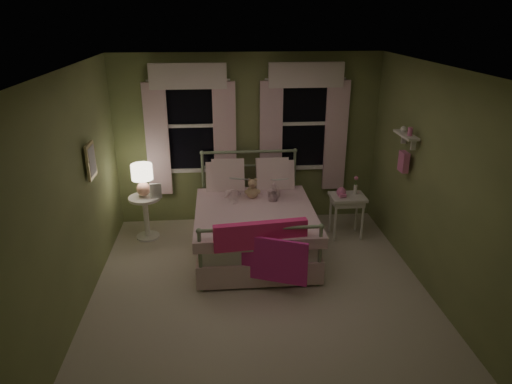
{
  "coord_description": "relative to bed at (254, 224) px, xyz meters",
  "views": [
    {
      "loc": [
        -0.45,
        -4.66,
        3.13
      ],
      "look_at": [
        0.01,
        0.7,
        1.0
      ],
      "focal_mm": 32.0,
      "sensor_mm": 36.0,
      "label": 1
    }
  ],
  "objects": [
    {
      "name": "pink_toy",
      "position": [
        1.29,
        0.27,
        0.32
      ],
      "size": [
        0.14,
        0.19,
        0.14
      ],
      "color": "pink",
      "rests_on": "nightstand_right"
    },
    {
      "name": "nightstand_right",
      "position": [
        1.39,
        0.28,
        0.17
      ],
      "size": [
        0.5,
        0.4,
        0.64
      ],
      "color": "white",
      "rests_on": "ground"
    },
    {
      "name": "table_lamp",
      "position": [
        -1.55,
        0.48,
        0.57
      ],
      "size": [
        0.3,
        0.3,
        0.47
      ],
      "color": "#DB9881",
      "rests_on": "nightstand_left"
    },
    {
      "name": "framed_picture",
      "position": [
        -1.96,
        -0.44,
        1.12
      ],
      "size": [
        0.03,
        0.32,
        0.42
      ],
      "color": "beige",
      "rests_on": "room_shell"
    },
    {
      "name": "bud_vase",
      "position": [
        1.51,
        0.33,
        0.41
      ],
      "size": [
        0.06,
        0.06,
        0.28
      ],
      "color": "white",
      "rests_on": "nightstand_right"
    },
    {
      "name": "pink_throw",
      "position": [
        0.0,
        -1.03,
        0.23
      ],
      "size": [
        1.1,
        0.45,
        0.71
      ],
      "color": "#FF3182",
      "rests_on": "bed"
    },
    {
      "name": "window_left",
      "position": [
        -0.86,
        0.99,
        1.24
      ],
      "size": [
        1.34,
        0.13,
        1.96
      ],
      "color": "black",
      "rests_on": "room_shell"
    },
    {
      "name": "wall_shelf",
      "position": [
        1.89,
        -0.34,
        1.14
      ],
      "size": [
        0.15,
        0.5,
        0.6
      ],
      "color": "white",
      "rests_on": "room_shell"
    },
    {
      "name": "book_left",
      "position": [
        -0.28,
        0.17,
        0.58
      ],
      "size": [
        0.23,
        0.18,
        0.26
      ],
      "primitive_type": "imported",
      "rotation": [
        1.22,
        0.0,
        -0.38
      ],
      "color": "beige",
      "rests_on": "child_left"
    },
    {
      "name": "room_shell",
      "position": [
        -0.01,
        -1.04,
        0.92
      ],
      "size": [
        4.2,
        4.2,
        4.2
      ],
      "color": "beige",
      "rests_on": "ground"
    },
    {
      "name": "child_left",
      "position": [
        -0.28,
        0.42,
        0.56
      ],
      "size": [
        0.28,
        0.19,
        0.74
      ],
      "primitive_type": "imported",
      "rotation": [
        0.0,
        0.0,
        3.18
      ],
      "color": "#F7D1DD",
      "rests_on": "bed"
    },
    {
      "name": "teddy_bear",
      "position": [
        0.0,
        0.26,
        0.41
      ],
      "size": [
        0.23,
        0.18,
        0.3
      ],
      "color": "tan",
      "rests_on": "bed"
    },
    {
      "name": "child_right",
      "position": [
        0.28,
        0.42,
        0.52
      ],
      "size": [
        0.34,
        0.28,
        0.68
      ],
      "primitive_type": "imported",
      "rotation": [
        0.0,
        0.0,
        3.08
      ],
      "color": "#F7D1DD",
      "rests_on": "bed"
    },
    {
      "name": "book_nightstand",
      "position": [
        -1.45,
        0.4,
        0.27
      ],
      "size": [
        0.17,
        0.23,
        0.02
      ],
      "primitive_type": "imported",
      "rotation": [
        0.0,
        0.0,
        0.05
      ],
      "color": "beige",
      "rests_on": "nightstand_left"
    },
    {
      "name": "window_right",
      "position": [
        0.84,
        0.99,
        1.24
      ],
      "size": [
        1.34,
        0.13,
        1.96
      ],
      "color": "black",
      "rests_on": "room_shell"
    },
    {
      "name": "nightstand_left",
      "position": [
        -1.55,
        0.48,
        0.03
      ],
      "size": [
        0.46,
        0.46,
        0.65
      ],
      "color": "white",
      "rests_on": "ground"
    },
    {
      "name": "bed",
      "position": [
        0.0,
        0.0,
        0.0
      ],
      "size": [
        1.58,
        2.03,
        1.18
      ],
      "color": "white",
      "rests_on": "ground"
    },
    {
      "name": "book_right",
      "position": [
        0.28,
        0.17,
        0.54
      ],
      "size": [
        0.2,
        0.13,
        0.26
      ],
      "primitive_type": "imported",
      "rotation": [
        1.22,
        0.0,
        0.07
      ],
      "color": "beige",
      "rests_on": "child_right"
    }
  ]
}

